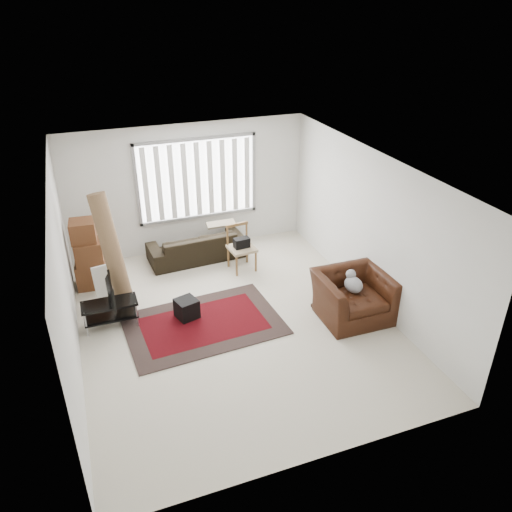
% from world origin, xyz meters
% --- Properties ---
extents(room, '(6.00, 6.02, 2.71)m').
position_xyz_m(room, '(0.03, 0.51, 1.76)').
color(room, beige).
rests_on(room, ground).
extents(persian_rug, '(2.65, 1.85, 0.02)m').
position_xyz_m(persian_rug, '(-0.51, 0.13, 0.01)').
color(persian_rug, black).
rests_on(persian_rug, ground).
extents(tv_stand, '(0.90, 0.41, 0.45)m').
position_xyz_m(tv_stand, '(-1.95, 0.64, 0.33)').
color(tv_stand, black).
rests_on(tv_stand, ground).
extents(tv, '(0.09, 0.73, 0.42)m').
position_xyz_m(tv, '(-1.95, 0.64, 0.66)').
color(tv, black).
rests_on(tv, tv_stand).
extents(subwoofer, '(0.42, 0.42, 0.34)m').
position_xyz_m(subwoofer, '(-0.72, 0.42, 0.19)').
color(subwoofer, black).
rests_on(subwoofer, persian_rug).
extents(moving_boxes, '(0.58, 0.54, 1.33)m').
position_xyz_m(moving_boxes, '(-2.15, 2.10, 0.62)').
color(moving_boxes, brown).
rests_on(moving_boxes, ground).
extents(white_flatpack, '(0.53, 0.30, 0.63)m').
position_xyz_m(white_flatpack, '(-1.89, 1.58, 0.31)').
color(white_flatpack, silver).
rests_on(white_flatpack, ground).
extents(rolled_rug, '(0.62, 0.86, 2.07)m').
position_xyz_m(rolled_rug, '(-1.75, 1.29, 1.03)').
color(rolled_rug, brown).
rests_on(rolled_rug, ground).
extents(sofa, '(2.04, 0.98, 0.77)m').
position_xyz_m(sofa, '(-0.01, 2.45, 0.38)').
color(sofa, black).
rests_on(sofa, ground).
extents(side_chair, '(0.54, 0.54, 0.92)m').
position_xyz_m(side_chair, '(0.72, 1.72, 0.51)').
color(side_chair, '#907E5E').
rests_on(side_chair, ground).
extents(armchair, '(1.25, 1.09, 0.91)m').
position_xyz_m(armchair, '(1.97, -0.52, 0.46)').
color(armchair, black).
rests_on(armchair, ground).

